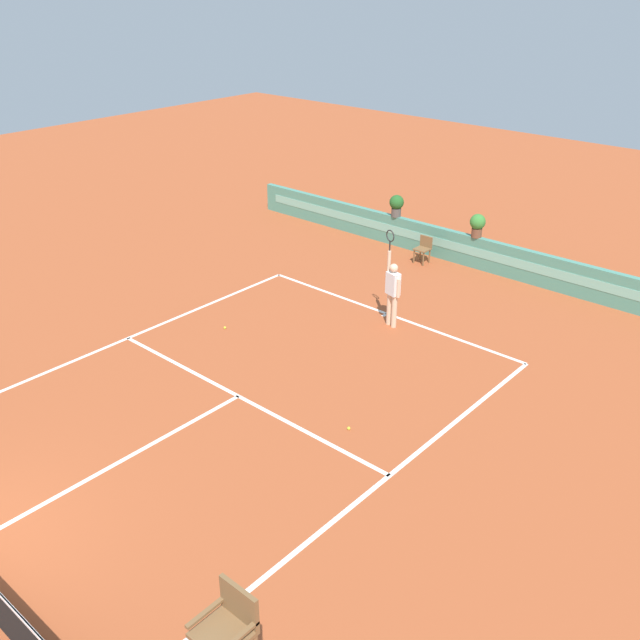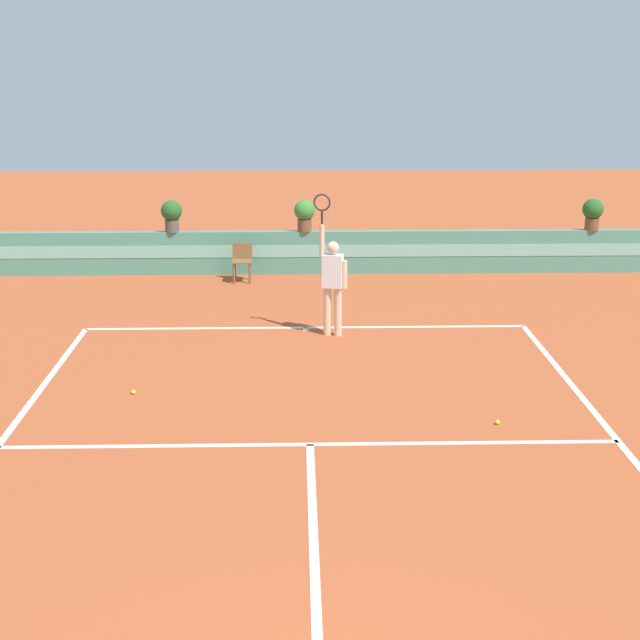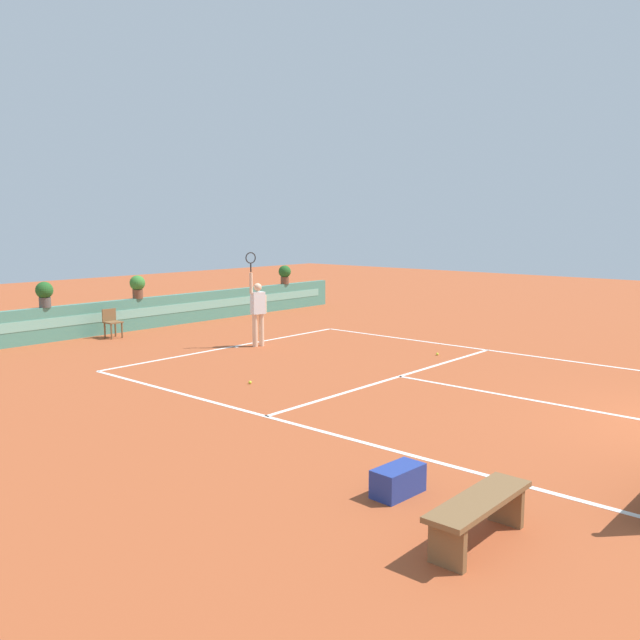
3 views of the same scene
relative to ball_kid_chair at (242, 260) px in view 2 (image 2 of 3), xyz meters
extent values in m
plane|color=#A84C28|center=(1.38, -9.66, -0.48)|extent=(60.00, 60.00, 0.00)
cube|color=white|center=(1.38, -3.77, -0.47)|extent=(8.22, 0.10, 0.01)
cube|color=white|center=(1.38, -9.26, -0.47)|extent=(8.22, 0.10, 0.01)
cube|color=white|center=(1.38, -12.46, -0.47)|extent=(0.10, 6.40, 0.01)
cube|color=white|center=(5.49, -9.71, -0.47)|extent=(0.10, 11.89, 0.01)
cube|color=white|center=(1.38, -3.87, -0.47)|extent=(0.10, 0.20, 0.01)
cube|color=#4C8E7A|center=(1.38, 0.73, 0.02)|extent=(18.00, 0.20, 1.00)
cube|color=#7ABCA8|center=(1.38, 0.63, 0.07)|extent=(17.10, 0.01, 0.28)
cylinder|color=brown|center=(-0.18, -0.24, -0.25)|extent=(0.05, 0.05, 0.45)
cylinder|color=brown|center=(0.18, -0.24, -0.25)|extent=(0.05, 0.05, 0.45)
cylinder|color=brown|center=(-0.18, 0.11, -0.25)|extent=(0.05, 0.05, 0.45)
cylinder|color=brown|center=(0.18, 0.11, -0.25)|extent=(0.05, 0.05, 0.45)
cube|color=brown|center=(0.00, -0.07, -0.01)|extent=(0.44, 0.44, 0.04)
cube|color=brown|center=(0.00, 0.13, 0.19)|extent=(0.44, 0.04, 0.36)
cylinder|color=beige|center=(1.97, -4.28, -0.03)|extent=(0.14, 0.14, 0.90)
cylinder|color=beige|center=(1.77, -4.23, -0.03)|extent=(0.14, 0.14, 0.90)
cube|color=white|center=(1.87, -4.26, 0.72)|extent=(0.40, 0.30, 0.60)
sphere|color=beige|center=(1.87, -4.26, 1.15)|extent=(0.22, 0.22, 0.22)
cylinder|color=beige|center=(1.68, -4.20, 1.27)|extent=(0.09, 0.09, 0.55)
cylinder|color=black|center=(1.68, -4.20, 1.69)|extent=(0.04, 0.04, 0.24)
torus|color=#262626|center=(1.68, -4.20, 1.95)|extent=(0.31, 0.11, 0.31)
cylinder|color=beige|center=(2.08, -4.31, 0.67)|extent=(0.09, 0.09, 0.50)
sphere|color=#CCE033|center=(4.00, -8.63, -0.44)|extent=(0.07, 0.07, 0.07)
sphere|color=#CCE033|center=(-1.26, -7.28, -0.44)|extent=(0.07, 0.07, 0.07)
cylinder|color=brown|center=(1.41, 0.73, 0.66)|extent=(0.32, 0.32, 0.28)
sphere|color=#387F33|center=(1.41, 0.73, 1.01)|extent=(0.48, 0.48, 0.48)
cylinder|color=brown|center=(8.07, 0.73, 0.66)|extent=(0.32, 0.32, 0.28)
sphere|color=#235B23|center=(8.07, 0.73, 1.01)|extent=(0.48, 0.48, 0.48)
cylinder|color=#514C47|center=(-1.63, 0.73, 0.66)|extent=(0.32, 0.32, 0.28)
sphere|color=#235B23|center=(-1.63, 0.73, 1.01)|extent=(0.48, 0.48, 0.48)
camera|label=1|loc=(11.42, -17.95, 7.98)|focal=39.73mm
camera|label=2|loc=(1.22, -20.88, 4.55)|focal=53.37mm
camera|label=3|loc=(-10.67, -17.44, 2.87)|focal=37.69mm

